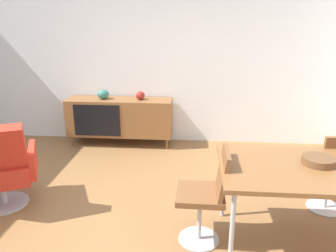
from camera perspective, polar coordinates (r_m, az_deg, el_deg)
name	(u,v)px	position (r m, az deg, el deg)	size (l,w,h in m)	color
ground_plane	(103,234)	(3.16, -11.32, -18.10)	(8.32, 8.32, 0.00)	olive
wall_back	(144,52)	(5.13, -4.23, 12.82)	(6.80, 0.12, 2.80)	white
sideboard	(120,117)	(5.08, -8.44, 1.59)	(1.60, 0.45, 0.72)	brown
vase_cobalt	(103,94)	(5.06, -11.31, 5.50)	(0.18, 0.18, 0.15)	#337266
vase_sculptural_dark	(140,95)	(4.93, -4.89, 5.37)	(0.14, 0.14, 0.13)	maroon
dining_table	(321,172)	(2.89, 25.20, -7.24)	(1.60, 0.90, 0.74)	brown
wooden_bowl_on_table	(318,161)	(2.90, 24.90, -5.54)	(0.26, 0.26, 0.06)	brown
dining_chair_back_right	(334,169)	(3.58, 27.10, -6.76)	(0.42, 0.44, 0.86)	brown
dining_chair_near_window	(208,192)	(2.81, 6.96, -11.48)	(0.43, 0.40, 0.86)	brown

